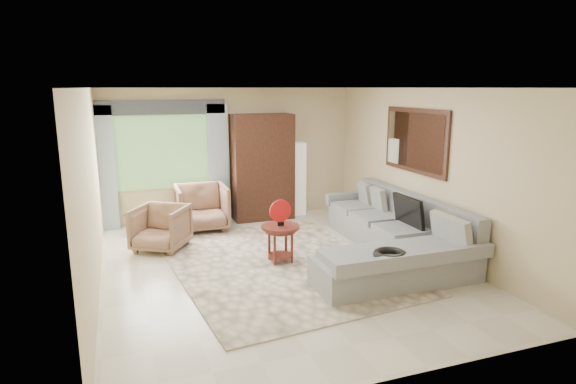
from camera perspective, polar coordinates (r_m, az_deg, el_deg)
name	(u,v)px	position (r m, az deg, el deg)	size (l,w,h in m)	color
ground	(280,267)	(7.21, -0.95, -8.89)	(6.00, 6.00, 0.00)	silver
area_rug	(279,264)	(7.31, -1.06, -8.51)	(3.00, 4.00, 0.02)	beige
sectional_sofa	(392,240)	(7.69, 12.22, -5.56)	(2.30, 3.46, 0.90)	#9CA0A5
tv_screen	(408,211)	(7.71, 14.09, -2.24)	(0.06, 0.74, 0.48)	black
garden_hose	(390,254)	(6.25, 12.00, -7.25)	(0.43, 0.43, 0.09)	black
coffee_table	(280,243)	(7.30, -0.90, -6.09)	(0.58, 0.58, 0.58)	#491913
red_disc	(280,211)	(7.15, -0.91, -2.24)	(0.34, 0.34, 0.03)	red
armchair_left	(160,228)	(8.12, -14.88, -4.14)	(0.78, 0.81, 0.73)	#8B6A4C
armchair_right	(202,208)	(9.05, -10.17, -1.83)	(0.91, 0.94, 0.85)	brown
potted_plant	(137,220)	(9.20, -17.50, -3.19)	(0.43, 0.37, 0.48)	#999999
armoire	(262,167)	(9.61, -3.06, 2.96)	(1.20, 0.55, 2.10)	black
floor_lamp	(299,179)	(9.97, 1.27, 1.57)	(0.24, 0.24, 1.50)	silver
window	(162,152)	(9.45, -14.67, 4.57)	(1.80, 0.04, 1.40)	#669E59
curtain_left	(104,169)	(9.37, -20.94, 2.54)	(0.40, 0.08, 2.30)	#9EB7CC
curtain_right	(218,163)	(9.55, -8.25, 3.40)	(0.40, 0.08, 2.30)	#9EB7CC
valance	(160,107)	(9.31, -14.92, 9.70)	(2.40, 0.12, 0.26)	#1E232D
wall_mirror	(415,141)	(8.19, 14.82, 5.90)	(0.05, 1.70, 1.05)	black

